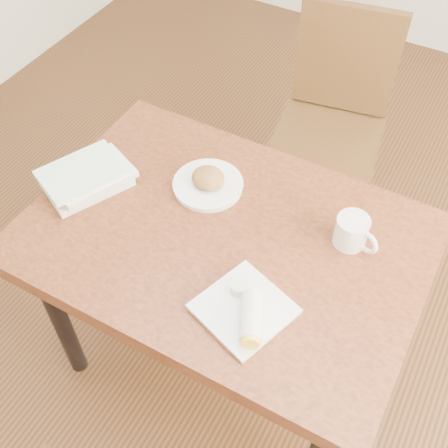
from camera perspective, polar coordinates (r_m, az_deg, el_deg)
The scene contains 7 objects.
ground at distance 2.25m, azimuth -0.00°, elevation -13.34°, with size 4.00×5.00×0.01m, color #472814.
table at distance 1.68m, azimuth -0.00°, elevation -3.03°, with size 1.14×0.80×0.75m.
chair_far at distance 2.37m, azimuth 11.12°, elevation 11.09°, with size 0.48×0.48×0.95m.
plate_scone at distance 1.72m, azimuth -1.63°, elevation 4.25°, with size 0.22×0.22×0.07m.
coffee_mug at distance 1.59m, azimuth 12.93°, elevation -0.74°, with size 0.14×0.09×0.09m.
plate_burrito at distance 1.44m, azimuth 2.25°, elevation -8.87°, with size 0.27×0.27×0.07m.
book_stack at distance 1.77m, azimuth -13.74°, elevation 4.63°, with size 0.27×0.30×0.07m.
Camera 1 is at (0.49, -0.89, 2.00)m, focal length 45.00 mm.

